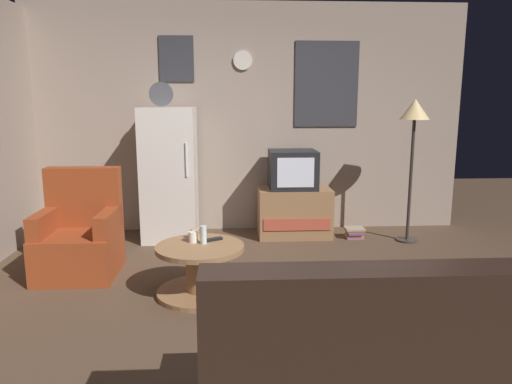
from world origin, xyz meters
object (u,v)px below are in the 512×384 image
standing_lamp (414,121)px  fridge (170,174)px  crt_tv (293,169)px  mug_ceramic_tan (194,234)px  couch (386,374)px  book_stack (354,233)px  wine_glass (203,235)px  tv_stand (294,212)px  armchair (80,238)px  coffee_table (200,270)px  remote_control (214,239)px  mug_ceramic_white (193,237)px

standing_lamp → fridge: bearing=174.6°
crt_tv → mug_ceramic_tan: bearing=-124.1°
crt_tv → couch: size_ratio=0.32×
crt_tv → book_stack: crt_tv is taller
crt_tv → couch: (-0.00, -3.43, -0.48)m
standing_lamp → wine_glass: standing_lamp is taller
tv_stand → couch: (-0.03, -3.43, 0.03)m
book_stack → mug_ceramic_tan: bearing=-141.8°
fridge → crt_tv: fridge is taller
crt_tv → tv_stand: bearing=2.2°
crt_tv → armchair: bearing=-151.6°
fridge → armchair: fridge is taller
coffee_table → book_stack: bearing=42.6°
fridge → standing_lamp: (2.69, -0.26, 0.60)m
remote_control → couch: couch is taller
wine_glass → remote_control: bearing=46.8°
standing_lamp → coffee_table: standing_lamp is taller
fridge → standing_lamp: size_ratio=1.11×
tv_stand → armchair: size_ratio=0.87×
tv_stand → standing_lamp: standing_lamp is taller
remote_control → crt_tv: bearing=32.4°
tv_stand → mug_ceramic_white: (-1.06, -1.61, 0.18)m
wine_glass → couch: size_ratio=0.09×
fridge → crt_tv: size_ratio=3.28×
coffee_table → armchair: 1.27m
fridge → tv_stand: bearing=1.6°
coffee_table → mug_ceramic_tan: bearing=107.1°
coffee_table → book_stack: coffee_table is taller
coffee_table → couch: 1.98m
armchair → book_stack: bearing=19.2°
wine_glass → mug_ceramic_tan: size_ratio=1.67×
mug_ceramic_white → armchair: bearing=156.0°
fridge → tv_stand: fridge is taller
mug_ceramic_tan → armchair: bearing=160.3°
standing_lamp → wine_glass: size_ratio=10.60×
coffee_table → fridge: bearing=104.7°
crt_tv → armchair: size_ratio=0.56×
couch → mug_ceramic_tan: bearing=118.3°
remote_control → fridge: bearing=80.7°
coffee_table → couch: bearing=-60.7°
mug_ceramic_tan → couch: size_ratio=0.05×
tv_stand → book_stack: bearing=-12.9°
crt_tv → couch: 3.46m
remote_control → book_stack: bearing=13.3°
coffee_table → remote_control: size_ratio=4.80×
standing_lamp → armchair: 3.64m
standing_lamp → coffee_table: size_ratio=2.21×
fridge → mug_ceramic_white: fridge is taller
fridge → remote_control: bearing=-70.5°
remote_control → mug_ceramic_tan: bearing=132.8°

